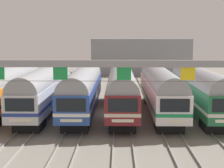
{
  "coord_description": "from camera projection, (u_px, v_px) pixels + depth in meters",
  "views": [
    {
      "loc": [
        1.62,
        -34.69,
        7.91
      ],
      "look_at": [
        0.96,
        2.98,
        2.68
      ],
      "focal_mm": 54.61,
      "sensor_mm": 36.0,
      "label": 1
    }
  ],
  "objects": [
    {
      "name": "commuter_train_maroon",
      "position": [
        122.0,
        88.0,
        35.06
      ],
      "size": [
        2.88,
        18.06,
        4.77
      ],
      "color": "maroon",
      "rests_on": "ground"
    },
    {
      "name": "catenary_gantry",
      "position": [
        92.0,
        78.0,
        21.37
      ],
      "size": [
        25.2,
        0.44,
        6.97
      ],
      "color": "gray",
      "rests_on": "ground"
    },
    {
      "name": "commuter_train_silver",
      "position": [
        44.0,
        88.0,
        35.2
      ],
      "size": [
        2.88,
        18.06,
        5.05
      ],
      "color": "silver",
      "rests_on": "ground"
    },
    {
      "name": "commuter_train_blue",
      "position": [
        83.0,
        88.0,
        35.13
      ],
      "size": [
        2.88,
        18.06,
        5.05
      ],
      "color": "#284C9E",
      "rests_on": "ground"
    },
    {
      "name": "maintenance_building",
      "position": [
        140.0,
        56.0,
        73.96
      ],
      "size": [
        20.64,
        10.0,
        7.5
      ],
      "primitive_type": "cube",
      "color": "gray",
      "rests_on": "ground"
    },
    {
      "name": "track_bed",
      "position": [
        107.0,
        88.0,
        52.29
      ],
      "size": [
        21.46,
        70.0,
        0.15
      ],
      "color": "gray",
      "rests_on": "ground"
    },
    {
      "name": "commuter_train_green",
      "position": [
        199.0,
        88.0,
        34.92
      ],
      "size": [
        2.88,
        18.06,
        5.05
      ],
      "color": "#236B42",
      "rests_on": "ground"
    },
    {
      "name": "ground_plane",
      "position": [
        102.0,
        113.0,
        35.47
      ],
      "size": [
        160.0,
        160.0,
        0.0
      ],
      "primitive_type": "plane",
      "color": "gray"
    },
    {
      "name": "commuter_train_orange",
      "position": [
        6.0,
        88.0,
        35.27
      ],
      "size": [
        2.88,
        18.06,
        4.77
      ],
      "color": "orange",
      "rests_on": "ground"
    },
    {
      "name": "commuter_train_white",
      "position": [
        160.0,
        88.0,
        34.99
      ],
      "size": [
        2.88,
        18.06,
        5.05
      ],
      "color": "white",
      "rests_on": "ground"
    }
  ]
}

